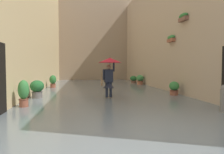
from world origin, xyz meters
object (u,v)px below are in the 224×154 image
(potted_plant_far_right, at_px, (53,81))
(potted_plant_far_left, at_px, (140,79))
(person_wading, at_px, (109,69))
(potted_plant_near_left, at_px, (174,88))
(mooring_bollard, at_px, (224,100))
(potted_plant_near_right, at_px, (24,93))
(potted_plant_mid_right, at_px, (37,89))
(potted_plant_mid_left, at_px, (134,79))

(potted_plant_far_right, xyz_separation_m, potted_plant_far_left, (-6.53, -1.59, -0.02))
(person_wading, xyz_separation_m, potted_plant_near_left, (-3.30, -0.41, -0.98))
(potted_plant_near_left, distance_m, mooring_bollard, 3.91)
(person_wading, height_order, potted_plant_far_right, person_wading)
(person_wading, xyz_separation_m, potted_plant_near_right, (3.26, 1.72, -0.84))
(potted_plant_far_left, relative_size, potted_plant_near_right, 0.82)
(potted_plant_near_right, distance_m, mooring_bollard, 6.62)
(potted_plant_far_left, relative_size, mooring_bollard, 0.90)
(potted_plant_near_left, height_order, potted_plant_mid_right, potted_plant_mid_right)
(potted_plant_mid_right, bearing_deg, person_wading, 173.37)
(potted_plant_mid_left, bearing_deg, person_wading, 68.70)
(potted_plant_near_right, height_order, potted_plant_mid_right, potted_plant_near_right)
(person_wading, distance_m, potted_plant_near_left, 3.47)
(potted_plant_far_left, height_order, mooring_bollard, mooring_bollard)
(potted_plant_far_right, xyz_separation_m, potted_plant_near_right, (0.07, 6.82, 0.05))
(potted_plant_far_left, xyz_separation_m, potted_plant_mid_right, (6.58, 6.31, 0.02))
(potted_plant_far_left, bearing_deg, potted_plant_mid_left, -84.36)
(potted_plant_mid_right, bearing_deg, potted_plant_far_left, -136.21)
(potted_plant_far_left, distance_m, mooring_bollard, 10.19)
(potted_plant_near_right, xyz_separation_m, mooring_bollard, (-6.38, 1.78, -0.08))
(potted_plant_far_left, xyz_separation_m, potted_plant_near_right, (6.60, 8.40, 0.07))
(person_wading, xyz_separation_m, potted_plant_far_right, (3.19, -5.10, -0.89))
(potted_plant_far_right, xyz_separation_m, mooring_bollard, (-6.31, 8.60, -0.03))
(potted_plant_far_left, relative_size, potted_plant_near_left, 1.10)
(potted_plant_near_left, bearing_deg, potted_plant_mid_right, 0.30)
(potted_plant_near_left, bearing_deg, potted_plant_far_left, -90.39)
(person_wading, relative_size, potted_plant_mid_left, 2.81)
(person_wading, height_order, potted_plant_mid_left, person_wading)
(potted_plant_far_right, bearing_deg, potted_plant_mid_right, 89.39)
(person_wading, xyz_separation_m, potted_plant_mid_left, (-3.20, -8.20, -1.00))
(person_wading, relative_size, potted_plant_far_right, 2.14)
(person_wading, relative_size, potted_plant_near_left, 2.59)
(potted_plant_far_right, bearing_deg, potted_plant_far_left, -166.32)
(person_wading, distance_m, potted_plant_near_right, 3.78)
(potted_plant_mid_left, height_order, potted_plant_near_right, potted_plant_near_right)
(potted_plant_near_left, relative_size, potted_plant_near_right, 0.74)
(potted_plant_near_left, distance_m, potted_plant_mid_right, 6.54)
(mooring_bollard, bearing_deg, person_wading, -48.24)
(potted_plant_near_right, relative_size, potted_plant_mid_right, 1.16)
(potted_plant_far_right, distance_m, potted_plant_mid_right, 4.72)
(potted_plant_far_right, bearing_deg, person_wading, 122.01)
(potted_plant_far_left, height_order, potted_plant_near_left, potted_plant_far_left)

